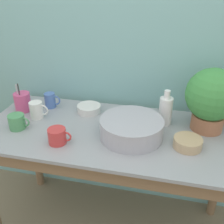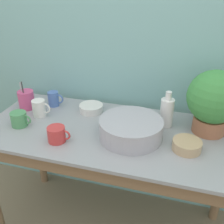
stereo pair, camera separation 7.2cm
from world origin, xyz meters
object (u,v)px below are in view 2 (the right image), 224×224
object	(u,v)px
potted_plant	(214,100)
mug_white	(39,108)
bottle_tall	(167,112)
mug_red	(57,134)
mug_blue	(54,99)
bowl_wash_large	(131,129)
mug_green	(19,119)
bowl_small_enamel_white	(91,108)
utensil_cup	(26,100)
bowl_small_tan	(187,145)

from	to	relation	value
potted_plant	mug_white	bearing A→B (deg)	-174.40
bottle_tall	mug_red	world-z (taller)	bottle_tall
mug_blue	bowl_wash_large	bearing A→B (deg)	-21.68
mug_red	mug_green	size ratio (longest dim) A/B	1.01
bowl_small_enamel_white	bottle_tall	bearing A→B (deg)	-5.16
potted_plant	mug_white	distance (m)	1.02
mug_blue	bowl_small_enamel_white	world-z (taller)	mug_blue
mug_blue	utensil_cup	xyz separation A→B (m)	(-0.15, -0.08, 0.01)
utensil_cup	mug_white	bearing A→B (deg)	-27.09
mug_blue	utensil_cup	distance (m)	0.18
bottle_tall	mug_green	size ratio (longest dim) A/B	1.69
mug_blue	bowl_small_tan	size ratio (longest dim) A/B	0.74
mug_red	bowl_small_tan	xyz separation A→B (m)	(0.67, 0.11, -0.02)
potted_plant	bowl_wash_large	size ratio (longest dim) A/B	1.04
bowl_small_tan	bowl_wash_large	bearing A→B (deg)	173.43
bottle_tall	bowl_wash_large	bearing A→B (deg)	-133.30
mug_red	bowl_small_tan	world-z (taller)	mug_red
bottle_tall	utensil_cup	distance (m)	0.91
utensil_cup	bowl_small_enamel_white	bearing A→B (deg)	10.29
mug_green	bowl_small_enamel_white	distance (m)	0.44
mug_blue	bowl_small_tan	bearing A→B (deg)	-16.78
potted_plant	mug_blue	size ratio (longest dim) A/B	3.32
bowl_small_tan	utensil_cup	world-z (taller)	utensil_cup
bowl_wash_large	mug_white	size ratio (longest dim) A/B	2.88
bowl_small_tan	mug_green	bearing A→B (deg)	-178.27
mug_green	utensil_cup	xyz separation A→B (m)	(-0.08, 0.21, 0.02)
bowl_wash_large	mug_red	world-z (taller)	bowl_wash_large
utensil_cup	potted_plant	bearing A→B (deg)	1.51
potted_plant	utensil_cup	size ratio (longest dim) A/B	1.83
mug_white	bottle_tall	bearing A→B (deg)	7.52
mug_blue	bowl_small_tan	distance (m)	0.92
utensil_cup	mug_green	bearing A→B (deg)	-68.39
potted_plant	bowl_small_tan	distance (m)	0.29
bottle_tall	mug_red	bearing A→B (deg)	-148.57
mug_white	mug_green	size ratio (longest dim) A/B	0.94
mug_red	bowl_small_tan	size ratio (longest dim) A/B	0.87
bottle_tall	mug_blue	size ratio (longest dim) A/B	1.98
mug_green	utensil_cup	world-z (taller)	utensil_cup
mug_green	mug_white	bearing A→B (deg)	70.28
mug_red	bowl_small_tan	distance (m)	0.68
mug_white	bowl_small_tan	xyz separation A→B (m)	(0.90, -0.11, -0.03)
mug_red	bowl_small_enamel_white	size ratio (longest dim) A/B	0.84
potted_plant	bowl_small_tan	size ratio (longest dim) A/B	2.44
mug_blue	potted_plant	bearing A→B (deg)	-3.07
bowl_wash_large	utensil_cup	size ratio (longest dim) A/B	1.75
potted_plant	mug_red	world-z (taller)	potted_plant
mug_red	mug_blue	distance (m)	0.43
bowl_wash_large	mug_green	bearing A→B (deg)	-174.47
bottle_tall	potted_plant	bearing A→B (deg)	-0.72
bottle_tall	bowl_small_enamel_white	world-z (taller)	bottle_tall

